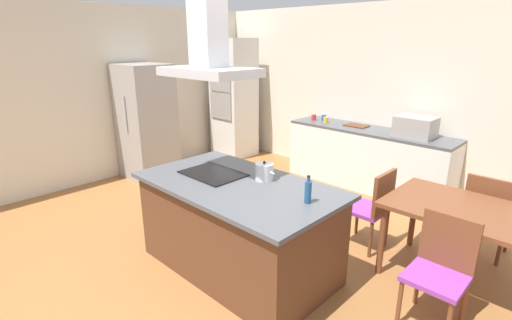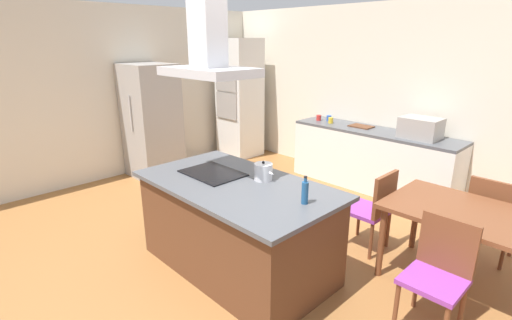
# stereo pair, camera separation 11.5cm
# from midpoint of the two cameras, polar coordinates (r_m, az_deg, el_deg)

# --- Properties ---
(ground) EXTENTS (16.00, 16.00, 0.00)m
(ground) POSITION_cam_midpoint_polar(r_m,az_deg,el_deg) (4.93, 9.59, -8.67)
(ground) COLOR #936033
(wall_back) EXTENTS (7.20, 0.10, 2.70)m
(wall_back) POSITION_cam_midpoint_polar(r_m,az_deg,el_deg) (6.02, 19.92, 8.86)
(wall_back) COLOR beige
(wall_back) RESTS_ON ground
(wall_left) EXTENTS (0.10, 8.80, 2.70)m
(wall_left) POSITION_cam_midpoint_polar(r_m,az_deg,el_deg) (6.74, -17.70, 9.93)
(wall_left) COLOR beige
(wall_left) RESTS_ON ground
(kitchen_island) EXTENTS (1.95, 1.09, 0.90)m
(kitchen_island) POSITION_cam_midpoint_polar(r_m,az_deg,el_deg) (3.70, -3.61, -9.97)
(kitchen_island) COLOR #59331E
(kitchen_island) RESTS_ON ground
(cooktop) EXTENTS (0.60, 0.44, 0.01)m
(cooktop) POSITION_cam_midpoint_polar(r_m,az_deg,el_deg) (3.76, -7.39, -2.04)
(cooktop) COLOR black
(cooktop) RESTS_ON kitchen_island
(tea_kettle) EXTENTS (0.23, 0.18, 0.19)m
(tea_kettle) POSITION_cam_midpoint_polar(r_m,az_deg,el_deg) (3.56, 0.36, -1.77)
(tea_kettle) COLOR silver
(tea_kettle) RESTS_ON kitchen_island
(olive_oil_bottle) EXTENTS (0.06, 0.06, 0.24)m
(olive_oil_bottle) POSITION_cam_midpoint_polar(r_m,az_deg,el_deg) (3.08, 6.81, -4.76)
(olive_oil_bottle) COLOR navy
(olive_oil_bottle) RESTS_ON kitchen_island
(back_counter) EXTENTS (2.49, 0.62, 0.90)m
(back_counter) POSITION_cam_midpoint_polar(r_m,az_deg,el_deg) (5.96, 15.90, 0.28)
(back_counter) COLOR silver
(back_counter) RESTS_ON ground
(countertop_microwave) EXTENTS (0.50, 0.38, 0.28)m
(countertop_microwave) POSITION_cam_midpoint_polar(r_m,az_deg,el_deg) (5.55, 22.43, 4.65)
(countertop_microwave) COLOR #9E9993
(countertop_microwave) RESTS_ON back_counter
(coffee_mug_red) EXTENTS (0.08, 0.08, 0.09)m
(coffee_mug_red) POSITION_cam_midpoint_polar(r_m,az_deg,el_deg) (6.33, 8.21, 6.40)
(coffee_mug_red) COLOR red
(coffee_mug_red) RESTS_ON back_counter
(coffee_mug_blue) EXTENTS (0.08, 0.08, 0.09)m
(coffee_mug_blue) POSITION_cam_midpoint_polar(r_m,az_deg,el_deg) (6.33, 9.71, 6.33)
(coffee_mug_blue) COLOR #2D56B2
(coffee_mug_blue) RESTS_ON back_counter
(coffee_mug_yellow) EXTENTS (0.08, 0.08, 0.09)m
(coffee_mug_yellow) POSITION_cam_midpoint_polar(r_m,az_deg,el_deg) (6.15, 9.99, 5.99)
(coffee_mug_yellow) COLOR gold
(coffee_mug_yellow) RESTS_ON back_counter
(cutting_board) EXTENTS (0.34, 0.24, 0.02)m
(cutting_board) POSITION_cam_midpoint_polar(r_m,az_deg,el_deg) (6.01, 14.41, 5.06)
(cutting_board) COLOR #59331E
(cutting_board) RESTS_ON back_counter
(wall_oven_stack) EXTENTS (0.70, 0.66, 2.20)m
(wall_oven_stack) POSITION_cam_midpoint_polar(r_m,az_deg,el_deg) (7.28, -3.84, 9.25)
(wall_oven_stack) COLOR silver
(wall_oven_stack) RESTS_ON ground
(refrigerator) EXTENTS (0.80, 0.73, 1.82)m
(refrigerator) POSITION_cam_midpoint_polar(r_m,az_deg,el_deg) (6.32, -16.77, 5.48)
(refrigerator) COLOR #9E9993
(refrigerator) RESTS_ON ground
(dining_table) EXTENTS (1.40, 0.90, 0.75)m
(dining_table) POSITION_cam_midpoint_polar(r_m,az_deg,el_deg) (3.84, 28.98, -7.70)
(dining_table) COLOR brown
(dining_table) RESTS_ON ground
(chair_at_left_end) EXTENTS (0.42, 0.42, 0.89)m
(chair_at_left_end) POSITION_cam_midpoint_polar(r_m,az_deg,el_deg) (4.18, 16.56, -6.48)
(chair_at_left_end) COLOR purple
(chair_at_left_end) RESTS_ON ground
(chair_facing_island) EXTENTS (0.42, 0.42, 0.89)m
(chair_facing_island) POSITION_cam_midpoint_polar(r_m,az_deg,el_deg) (3.33, 25.32, -14.11)
(chair_facing_island) COLOR purple
(chair_facing_island) RESTS_ON ground
(chair_facing_back_wall) EXTENTS (0.42, 0.42, 0.89)m
(chair_facing_back_wall) POSITION_cam_midpoint_polar(r_m,az_deg,el_deg) (4.50, 31.02, -6.63)
(chair_facing_back_wall) COLOR purple
(chair_facing_back_wall) RESTS_ON ground
(range_hood) EXTENTS (0.90, 0.55, 0.78)m
(range_hood) POSITION_cam_midpoint_polar(r_m,az_deg,el_deg) (3.55, -8.18, 16.47)
(range_hood) COLOR #ADADB2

